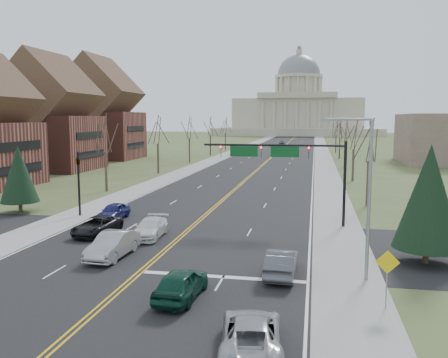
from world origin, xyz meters
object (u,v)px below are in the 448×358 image
at_px(warn_sign, 387,268).
at_px(car_sb_outer_second, 113,211).
at_px(car_nb_outer_second, 251,333).
at_px(car_far_nb, 283,153).
at_px(car_nb_inner_lead, 181,283).
at_px(car_far_sb, 282,142).
at_px(signal_mast, 284,158).
at_px(car_sb_inner_lead, 113,245).
at_px(signal_left, 79,176).
at_px(car_sb_inner_second, 150,228).
at_px(car_nb_outer_lead, 281,262).
at_px(street_light, 365,188).
at_px(car_sb_outer_lead, 97,226).

height_order(warn_sign, car_sb_outer_second, warn_sign).
bearing_deg(car_nb_outer_second, car_far_nb, -93.96).
height_order(car_nb_inner_lead, car_far_sb, car_far_sb).
relative_size(signal_mast, car_far_sb, 2.52).
relative_size(car_sb_inner_lead, car_far_sb, 1.05).
distance_m(signal_left, car_far_nb, 77.76).
bearing_deg(car_nb_outer_second, car_sb_inner_second, -65.51).
height_order(signal_mast, car_nb_outer_lead, signal_mast).
bearing_deg(signal_left, car_sb_outer_second, -14.85).
xyz_separation_m(warn_sign, car_nb_outer_second, (-5.78, -5.30, -1.30)).
height_order(signal_left, car_far_nb, signal_left).
relative_size(signal_left, street_light, 0.66).
xyz_separation_m(signal_left, street_light, (24.24, -13.50, 1.51)).
distance_m(signal_mast, car_nb_outer_second, 23.36).
xyz_separation_m(car_sb_inner_lead, car_sb_outer_lead, (-3.79, 5.53, -0.13)).
distance_m(warn_sign, car_nb_inner_lead, 10.06).
height_order(signal_left, car_sb_outer_lead, signal_left).
bearing_deg(car_far_sb, car_nb_outer_lead, -89.37).
bearing_deg(car_sb_outer_second, car_sb_outer_lead, -76.94).
relative_size(signal_left, car_sb_inner_lead, 1.19).
xyz_separation_m(signal_left, car_nb_inner_lead, (15.03, -18.09, -2.93)).
relative_size(warn_sign, car_sb_outer_second, 0.67).
bearing_deg(car_sb_outer_lead, car_sb_inner_second, 4.78).
bearing_deg(car_sb_outer_second, car_nb_outer_second, -52.63).
xyz_separation_m(car_sb_inner_lead, car_far_sb, (1.46, 137.54, -0.01)).
relative_size(car_sb_outer_second, car_far_sb, 0.89).
bearing_deg(street_light, signal_mast, 111.41).
height_order(signal_left, car_sb_inner_second, signal_left).
xyz_separation_m(signal_mast, signal_left, (-18.95, 0.00, -2.05)).
height_order(street_light, car_sb_inner_lead, street_light).
height_order(warn_sign, car_sb_outer_lead, warn_sign).
bearing_deg(car_sb_inner_second, car_nb_inner_lead, -66.20).
bearing_deg(street_light, car_far_nb, 96.54).
xyz_separation_m(car_nb_outer_second, car_sb_outer_lead, (-14.35, 16.30, -0.01)).
distance_m(car_nb_inner_lead, car_far_sb, 143.68).
distance_m(signal_left, car_nb_inner_lead, 23.71).
relative_size(car_sb_inner_lead, car_sb_outer_second, 1.17).
distance_m(warn_sign, car_sb_outer_lead, 22.97).
bearing_deg(car_sb_outer_second, warn_sign, -35.80).
bearing_deg(street_light, signal_left, 150.88).
bearing_deg(car_nb_outer_lead, car_nb_inner_lead, 44.67).
distance_m(signal_left, car_far_sb, 125.94).
bearing_deg(car_sb_inner_second, car_far_nb, 83.97).
xyz_separation_m(car_nb_outer_lead, car_nb_outer_second, (-0.53, -9.20, -0.07)).
height_order(car_sb_inner_second, car_far_nb, car_far_nb).
distance_m(car_sb_outer_lead, car_far_sb, 132.12).
height_order(car_sb_outer_second, car_far_nb, car_far_nb).
bearing_deg(street_light, car_nb_inner_lead, -153.47).
xyz_separation_m(warn_sign, car_far_sb, (-14.88, 143.02, -1.18)).
bearing_deg(car_sb_outer_second, car_far_sb, 89.26).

